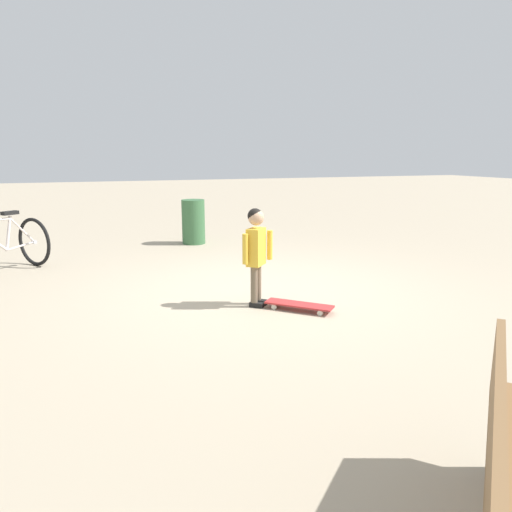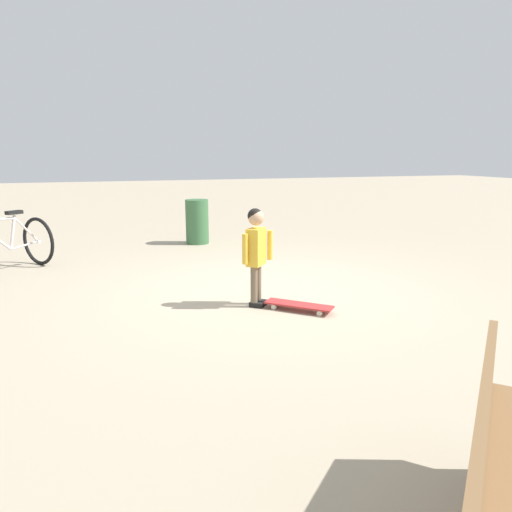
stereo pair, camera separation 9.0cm
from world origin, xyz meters
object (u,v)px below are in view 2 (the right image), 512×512
(child_person, at_px, (256,246))
(bicycle_mid, at_px, (5,245))
(trash_bin, at_px, (197,222))
(skateboard, at_px, (299,305))

(child_person, relative_size, bicycle_mid, 0.83)
(trash_bin, bearing_deg, child_person, -3.16)
(bicycle_mid, bearing_deg, skateboard, 47.02)
(child_person, height_order, trash_bin, child_person)
(skateboard, height_order, trash_bin, trash_bin)
(skateboard, bearing_deg, child_person, -131.58)
(child_person, relative_size, skateboard, 1.63)
(skateboard, bearing_deg, trash_bin, -177.98)
(skateboard, distance_m, trash_bin, 4.24)
(bicycle_mid, bearing_deg, child_person, 46.84)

